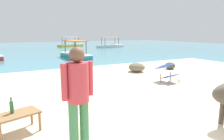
# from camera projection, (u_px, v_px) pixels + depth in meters

# --- Properties ---
(sand_beach) EXTENTS (18.00, 14.00, 0.04)m
(sand_beach) POSITION_uv_depth(u_px,v_px,m) (161.00, 116.00, 4.54)
(sand_beach) COLOR beige
(sand_beach) RESTS_ON ground
(water_surface) EXTENTS (60.00, 36.00, 0.03)m
(water_surface) POSITION_uv_depth(u_px,v_px,m) (35.00, 49.00, 23.71)
(water_surface) COLOR teal
(water_surface) RESTS_ON ground
(low_bench_table) EXTENTS (0.86, 0.65, 0.39)m
(low_bench_table) POSITION_uv_depth(u_px,v_px,m) (17.00, 116.00, 3.65)
(low_bench_table) COLOR olive
(low_bench_table) RESTS_ON sand_beach
(bottle) EXTENTS (0.07, 0.07, 0.30)m
(bottle) POSITION_uv_depth(u_px,v_px,m) (12.00, 107.00, 3.63)
(bottle) COLOR #2D6B38
(bottle) RESTS_ON low_bench_table
(deck_chair_near) EXTENTS (0.58, 0.80, 0.68)m
(deck_chair_near) POSITION_uv_depth(u_px,v_px,m) (167.00, 72.00, 7.54)
(deck_chair_near) COLOR olive
(deck_chair_near) RESTS_ON sand_beach
(person_standing) EXTENTS (0.50, 0.32, 1.62)m
(person_standing) POSITION_uv_depth(u_px,v_px,m) (78.00, 93.00, 2.96)
(person_standing) COLOR #428956
(person_standing) RESTS_ON sand_beach
(shore_rock_large) EXTENTS (0.56, 0.62, 0.35)m
(shore_rock_large) POSITION_uv_depth(u_px,v_px,m) (170.00, 66.00, 10.24)
(shore_rock_large) COLOR brown
(shore_rock_large) RESTS_ON sand_beach
(shore_rock_medium) EXTENTS (1.09, 1.09, 0.42)m
(shore_rock_medium) POSITION_uv_depth(u_px,v_px,m) (137.00, 67.00, 9.56)
(shore_rock_medium) COLOR #756651
(shore_rock_medium) RESTS_ON sand_beach
(boat_yellow) EXTENTS (3.84, 2.41, 1.29)m
(boat_yellow) POSITION_uv_depth(u_px,v_px,m) (71.00, 45.00, 27.54)
(boat_yellow) COLOR gold
(boat_yellow) RESTS_ON water_surface
(boat_teal) EXTENTS (1.47, 3.76, 1.29)m
(boat_teal) POSITION_uv_depth(u_px,v_px,m) (75.00, 54.00, 15.07)
(boat_teal) COLOR teal
(boat_teal) RESTS_ON water_surface
(boat_white) EXTENTS (3.81, 1.71, 1.29)m
(boat_white) POSITION_uv_depth(u_px,v_px,m) (110.00, 45.00, 26.19)
(boat_white) COLOR white
(boat_white) RESTS_ON water_surface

